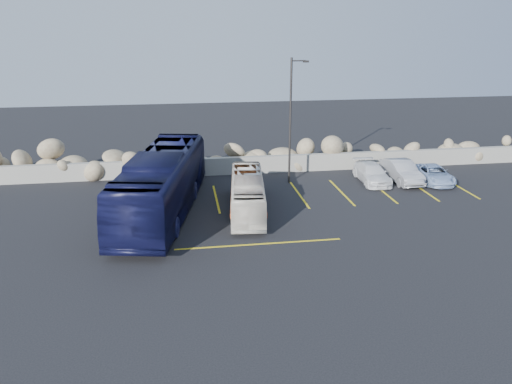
{
  "coord_description": "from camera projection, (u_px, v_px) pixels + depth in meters",
  "views": [
    {
      "loc": [
        -4.45,
        -21.21,
        10.0
      ],
      "look_at": [
        -0.55,
        4.0,
        1.33
      ],
      "focal_mm": 35.0,
      "sensor_mm": 36.0,
      "label": 1
    }
  ],
  "objects": [
    {
      "name": "riprap_pile",
      "position": [
        244.0,
        151.0,
        35.64
      ],
      "size": [
        54.0,
        2.8,
        2.6
      ],
      "primitive_type": null,
      "color": "#917B5F",
      "rests_on": "ground"
    },
    {
      "name": "ground",
      "position": [
        280.0,
        245.0,
        23.71
      ],
      "size": [
        90.0,
        90.0,
        0.0
      ],
      "primitive_type": "plane",
      "color": "black",
      "rests_on": "ground"
    },
    {
      "name": "parking_lines",
      "position": [
        338.0,
        200.0,
        29.59
      ],
      "size": [
        18.16,
        9.36,
        0.01
      ],
      "color": "gold",
      "rests_on": "ground"
    },
    {
      "name": "car_d",
      "position": [
        434.0,
        174.0,
        32.84
      ],
      "size": [
        2.17,
        4.1,
        1.1
      ],
      "primitive_type": "imported",
      "rotation": [
        0.0,
        0.0,
        -0.09
      ],
      "color": "#9AB5DB",
      "rests_on": "ground"
    },
    {
      "name": "lamppost",
      "position": [
        291.0,
        118.0,
        31.58
      ],
      "size": [
        1.14,
        0.18,
        8.0
      ],
      "color": "#2C2927",
      "rests_on": "ground"
    },
    {
      "name": "car_b",
      "position": [
        401.0,
        171.0,
        32.95
      ],
      "size": [
        1.54,
        4.25,
        1.39
      ],
      "primitive_type": "imported",
      "rotation": [
        0.0,
        0.0,
        0.02
      ],
      "color": "#ABABB0",
      "rests_on": "ground"
    },
    {
      "name": "vintage_bus",
      "position": [
        247.0,
        194.0,
        27.57
      ],
      "size": [
        2.61,
        7.6,
        2.07
      ],
      "primitive_type": "imported",
      "rotation": [
        0.0,
        0.0,
        -0.12
      ],
      "color": "silver",
      "rests_on": "ground"
    },
    {
      "name": "seawall",
      "position": [
        246.0,
        165.0,
        34.74
      ],
      "size": [
        60.0,
        0.4,
        1.2
      ],
      "primitive_type": "cube",
      "color": "gray",
      "rests_on": "ground"
    },
    {
      "name": "car_c",
      "position": [
        372.0,
        173.0,
        32.87
      ],
      "size": [
        1.82,
        4.17,
        1.19
      ],
      "primitive_type": "imported",
      "rotation": [
        0.0,
        0.0,
        -0.04
      ],
      "color": "white",
      "rests_on": "ground"
    },
    {
      "name": "tour_coach",
      "position": [
        162.0,
        183.0,
        27.08
      ],
      "size": [
        5.26,
        12.73,
        3.45
      ],
      "primitive_type": "imported",
      "rotation": [
        0.0,
        0.0,
        -0.2
      ],
      "color": "#0F1135",
      "rests_on": "ground"
    }
  ]
}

